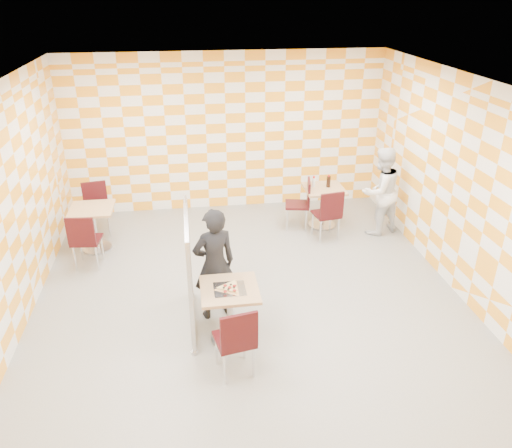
{
  "coord_description": "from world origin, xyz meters",
  "views": [
    {
      "loc": [
        -0.76,
        -5.77,
        4.06
      ],
      "look_at": [
        0.1,
        0.2,
        1.15
      ],
      "focal_mm": 35.0,
      "sensor_mm": 36.0,
      "label": 1
    }
  ],
  "objects": [
    {
      "name": "room_shell",
      "position": [
        0.0,
        0.54,
        1.5
      ],
      "size": [
        7.0,
        7.0,
        7.0
      ],
      "color": "gray",
      "rests_on": "ground"
    },
    {
      "name": "main_table",
      "position": [
        -0.35,
        -0.7,
        0.51
      ],
      "size": [
        0.7,
        0.7,
        0.75
      ],
      "color": "tan",
      "rests_on": "ground"
    },
    {
      "name": "second_table",
      "position": [
        1.65,
        2.33,
        0.51
      ],
      "size": [
        0.7,
        0.7,
        0.75
      ],
      "color": "tan",
      "rests_on": "ground"
    },
    {
      "name": "empty_table",
      "position": [
        -2.37,
        2.0,
        0.51
      ],
      "size": [
        0.7,
        0.7,
        0.75
      ],
      "color": "tan",
      "rests_on": "ground"
    },
    {
      "name": "chair_main_front",
      "position": [
        -0.35,
        -1.38,
        0.54
      ],
      "size": [
        0.49,
        0.5,
        0.92
      ],
      "color": "#350A0D",
      "rests_on": "ground"
    },
    {
      "name": "chair_second_front",
      "position": [
        1.59,
        1.76,
        0.54
      ],
      "size": [
        0.48,
        0.49,
        0.92
      ],
      "color": "#350A0D",
      "rests_on": "ground"
    },
    {
      "name": "chair_second_side",
      "position": [
        1.25,
        2.3,
        0.54
      ],
      "size": [
        0.51,
        0.5,
        0.92
      ],
      "color": "#350A0D",
      "rests_on": "ground"
    },
    {
      "name": "chair_empty_near",
      "position": [
        -2.41,
        1.35,
        0.54
      ],
      "size": [
        0.47,
        0.47,
        0.92
      ],
      "color": "#350A0D",
      "rests_on": "ground"
    },
    {
      "name": "chair_empty_far",
      "position": [
        -2.41,
        2.66,
        0.54
      ],
      "size": [
        0.49,
        0.49,
        0.92
      ],
      "color": "#350A0D",
      "rests_on": "ground"
    },
    {
      "name": "partition",
      "position": [
        -0.82,
        -0.29,
        0.79
      ],
      "size": [
        0.08,
        1.38,
        1.55
      ],
      "color": "white",
      "rests_on": "ground"
    },
    {
      "name": "man_dark",
      "position": [
        -0.5,
        -0.16,
        0.78
      ],
      "size": [
        0.65,
        0.51,
        1.56
      ],
      "primitive_type": "imported",
      "rotation": [
        0.0,
        0.0,
        3.41
      ],
      "color": "black",
      "rests_on": "ground"
    },
    {
      "name": "man_white",
      "position": [
        2.55,
        1.94,
        0.79
      ],
      "size": [
        0.93,
        0.83,
        1.58
      ],
      "primitive_type": "imported",
      "rotation": [
        0.0,
        0.0,
        3.51
      ],
      "color": "white",
      "rests_on": "ground"
    },
    {
      "name": "pizza_on_foil",
      "position": [
        -0.35,
        -0.72,
        0.77
      ],
      "size": [
        0.4,
        0.4,
        0.04
      ],
      "color": "silver",
      "rests_on": "main_table"
    },
    {
      "name": "sport_bottle",
      "position": [
        1.47,
        2.42,
        0.84
      ],
      "size": [
        0.06,
        0.06,
        0.2
      ],
      "color": "white",
      "rests_on": "second_table"
    },
    {
      "name": "soda_bottle",
      "position": [
        1.73,
        2.36,
        0.85
      ],
      "size": [
        0.07,
        0.07,
        0.23
      ],
      "color": "black",
      "rests_on": "second_table"
    }
  ]
}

